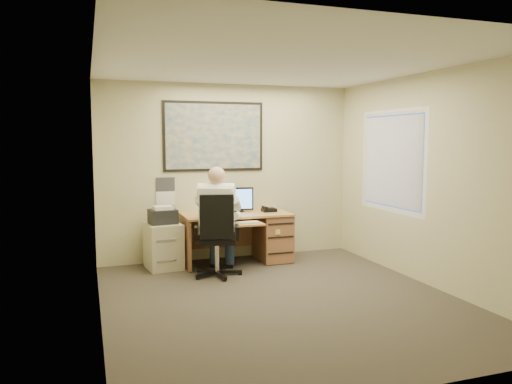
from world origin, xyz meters
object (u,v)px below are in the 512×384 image
object	(u,v)px
filing_cabinet	(163,242)
office_chair	(219,252)
person	(216,221)
desk	(257,232)

from	to	relation	value
filing_cabinet	office_chair	world-z (taller)	office_chair
office_chair	person	distance (m)	0.42
filing_cabinet	person	bearing A→B (deg)	-50.44
desk	office_chair	xyz separation A→B (m)	(-0.79, -0.68, -0.11)
desk	filing_cabinet	world-z (taller)	desk
person	desk	bearing A→B (deg)	60.53
desk	person	size ratio (longest dim) A/B	1.07
filing_cabinet	person	size ratio (longest dim) A/B	0.61
desk	filing_cabinet	distance (m)	1.43
desk	filing_cabinet	size ratio (longest dim) A/B	1.76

